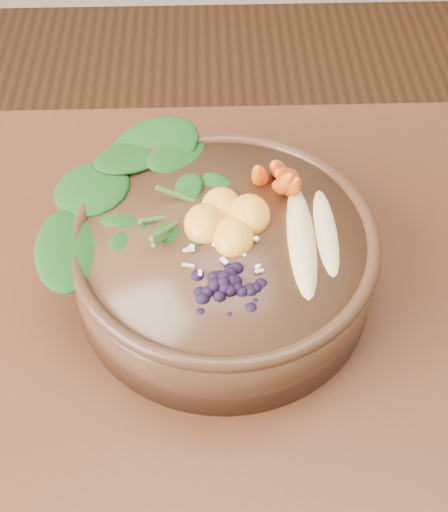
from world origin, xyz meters
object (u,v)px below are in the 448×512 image
at_px(kale_heap, 181,173).
at_px(banana_halves, 315,226).
at_px(carrot_cluster, 282,149).
at_px(blueberry_pile, 224,272).
at_px(stoneware_bowl, 224,263).
at_px(mandarin_cluster, 227,210).

relative_size(kale_heap, banana_halves, 1.19).
distance_m(kale_heap, carrot_cluster, 0.10).
xyz_separation_m(banana_halves, blueberry_pile, (-0.09, -0.06, 0.01)).
height_order(stoneware_bowl, kale_heap, kale_heap).
bearing_deg(banana_halves, carrot_cluster, 113.06).
distance_m(stoneware_bowl, blueberry_pile, 0.08).
relative_size(stoneware_bowl, mandarin_cluster, 3.15).
bearing_deg(blueberry_pile, mandarin_cluster, 86.11).
bearing_deg(stoneware_bowl, kale_heap, 122.25).
distance_m(banana_halves, blueberry_pile, 0.10).
relative_size(banana_halves, mandarin_cluster, 1.74).
bearing_deg(blueberry_pile, carrot_cluster, 65.83).
relative_size(stoneware_bowl, banana_halves, 1.81).
bearing_deg(carrot_cluster, banana_halves, -66.94).
bearing_deg(carrot_cluster, blueberry_pile, -109.55).
distance_m(kale_heap, banana_halves, 0.14).
relative_size(kale_heap, blueberry_pile, 1.42).
relative_size(banana_halves, blueberry_pile, 1.20).
relative_size(kale_heap, mandarin_cluster, 2.07).
height_order(stoneware_bowl, mandarin_cluster, mandarin_cluster).
bearing_deg(banana_halves, stoneware_bowl, -177.26).
bearing_deg(stoneware_bowl, carrot_cluster, 51.69).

